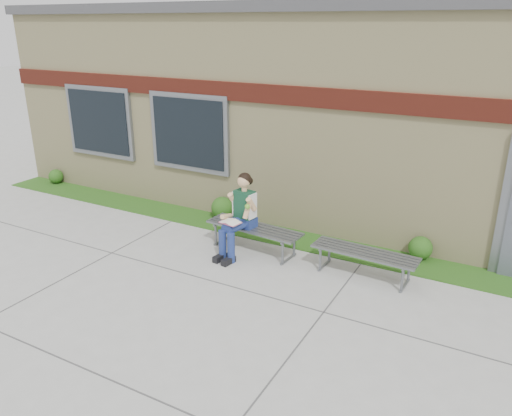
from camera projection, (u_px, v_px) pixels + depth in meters
The scene contains 9 objects.
ground at pixel (244, 311), 7.06m from camera, with size 80.00×80.00×0.00m, color #9E9E99.
grass_strip at pixel (315, 243), 9.19m from camera, with size 16.00×0.80×0.02m, color #2C5216.
school_building at pixel (376, 104), 11.24m from camera, with size 16.20×6.22×4.20m.
bench_left at pixel (254, 232), 8.80m from camera, with size 1.81×0.64×0.46m.
bench_right at pixel (364, 257), 7.91m from camera, with size 1.70×0.54×0.44m.
girl at pixel (239, 214), 8.56m from camera, with size 0.53×0.92×1.44m.
shrub_west at pixel (56, 176), 12.53m from camera, with size 0.35×0.35×0.35m, color #2C5216.
shrub_mid at pixel (222, 207), 10.29m from camera, with size 0.45×0.45×0.45m, color #2C5216.
shrub_east at pixel (420, 248), 8.50m from camera, with size 0.40×0.40×0.40m, color #2C5216.
Camera 1 is at (3.07, -5.27, 3.83)m, focal length 35.00 mm.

